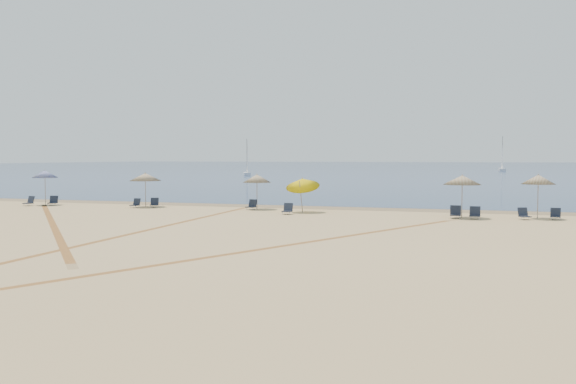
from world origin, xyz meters
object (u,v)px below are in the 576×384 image
at_px(chair_0, 29,201).
at_px(chair_2, 136,204).
at_px(chair_1, 53,201).
at_px(chair_4, 252,205).
at_px(chair_7, 475,214).
at_px(chair_5, 288,209).
at_px(chair_3, 155,203).
at_px(sailboat_1, 247,164).
at_px(sailboat_2, 502,160).
at_px(umbrella_3, 302,183).
at_px(umbrella_2, 257,179).
at_px(umbrella_5, 538,180).
at_px(chair_8, 524,214).
at_px(chair_6, 455,213).
at_px(umbrella_1, 145,177).
at_px(umbrella_0, 45,174).
at_px(umbrella_4, 462,180).
at_px(chair_9, 556,215).

height_order(chair_0, chair_2, chair_0).
bearing_deg(chair_2, chair_1, -174.98).
xyz_separation_m(chair_4, chair_7, (14.52, -2.09, 0.02)).
bearing_deg(chair_5, chair_3, 166.98).
xyz_separation_m(sailboat_1, sailboat_2, (50.07, 53.41, 0.52)).
distance_m(umbrella_3, chair_4, 4.25).
distance_m(umbrella_2, umbrella_5, 17.82).
relative_size(chair_0, chair_8, 0.94).
bearing_deg(chair_3, chair_5, -35.55).
relative_size(umbrella_2, chair_6, 3.29).
relative_size(umbrella_1, sailboat_2, 0.28).
height_order(chair_0, chair_1, chair_1).
bearing_deg(chair_1, sailboat_2, 54.38).
xyz_separation_m(chair_7, sailboat_2, (6.56, 129.93, 2.38)).
xyz_separation_m(umbrella_0, chair_0, (-0.65, -0.94, -2.00)).
bearing_deg(chair_8, chair_0, 158.53).
bearing_deg(umbrella_2, chair_0, -172.79).
relative_size(umbrella_2, chair_7, 3.36).
bearing_deg(umbrella_4, chair_9, 5.72).
bearing_deg(chair_8, umbrella_1, 154.92).
xyz_separation_m(umbrella_1, umbrella_4, (21.90, -1.52, 0.08)).
bearing_deg(chair_9, sailboat_2, 95.96).
distance_m(umbrella_5, chair_1, 33.35).
bearing_deg(chair_1, chair_0, -175.26).
bearing_deg(sailboat_1, chair_2, -98.70).
bearing_deg(umbrella_3, chair_5, -108.06).
distance_m(chair_3, chair_6, 20.77).
height_order(umbrella_5, chair_9, umbrella_5).
relative_size(umbrella_5, sailboat_1, 0.36).
xyz_separation_m(chair_8, sailboat_2, (3.88, 129.34, 2.40)).
xyz_separation_m(chair_3, chair_9, (26.19, -0.75, -0.01)).
height_order(umbrella_1, chair_5, umbrella_1).
xyz_separation_m(umbrella_4, chair_6, (-0.34, -0.39, -1.90)).
relative_size(umbrella_2, chair_4, 3.30).
bearing_deg(umbrella_1, sailboat_1, 105.65).
xyz_separation_m(chair_2, sailboat_2, (29.48, 128.77, 2.41)).
bearing_deg(sailboat_2, sailboat_1, -135.43).
relative_size(umbrella_2, umbrella_5, 0.94).
bearing_deg(chair_8, chair_4, 153.21).
height_order(chair_1, chair_8, chair_1).
bearing_deg(umbrella_3, umbrella_4, -3.96).
relative_size(chair_7, chair_8, 0.89).
height_order(umbrella_0, umbrella_1, umbrella_0).
xyz_separation_m(umbrella_1, chair_3, (0.86, -0.25, -1.85)).
distance_m(chair_3, chair_5, 10.80).
height_order(umbrella_1, umbrella_5, umbrella_5).
xyz_separation_m(chair_0, chair_5, (20.14, -0.75, -0.00)).
distance_m(umbrella_1, chair_4, 8.33).
relative_size(chair_0, chair_5, 1.11).
distance_m(chair_0, chair_9, 35.75).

